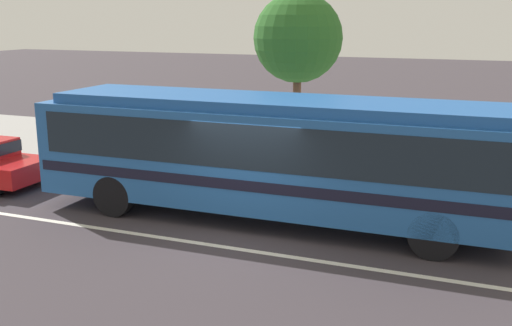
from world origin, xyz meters
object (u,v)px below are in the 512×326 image
bus_stop_sign (449,144)px  street_tree_near_stop (298,39)px  transit_bus (272,150)px  pedestrian_waiting_near_sign (464,168)px  pedestrian_walking_along_curb (360,154)px

bus_stop_sign → street_tree_near_stop: street_tree_near_stop is taller
transit_bus → pedestrian_waiting_near_sign: 4.83m
transit_bus → street_tree_near_stop: 5.38m
transit_bus → street_tree_near_stop: size_ratio=2.14×
pedestrian_walking_along_curb → bus_stop_sign: size_ratio=0.66×
transit_bus → pedestrian_walking_along_curb: size_ratio=6.78×
street_tree_near_stop → bus_stop_sign: bearing=-30.4°
transit_bus → pedestrian_walking_along_curb: transit_bus is taller
transit_bus → pedestrian_waiting_near_sign: transit_bus is taller
pedestrian_walking_along_curb → bus_stop_sign: 2.58m
pedestrian_waiting_near_sign → street_tree_near_stop: size_ratio=0.31×
pedestrian_walking_along_curb → pedestrian_waiting_near_sign: bearing=-11.2°
transit_bus → street_tree_near_stop: bearing=101.1°
pedestrian_walking_along_curb → street_tree_near_stop: bearing=142.5°
pedestrian_waiting_near_sign → bus_stop_sign: size_ratio=0.66×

